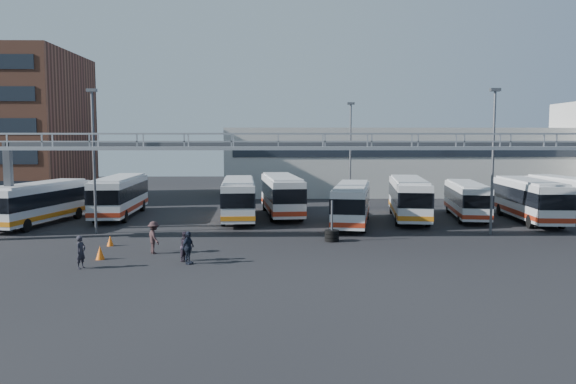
{
  "coord_description": "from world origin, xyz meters",
  "views": [
    {
      "loc": [
        -3.14,
        -31.85,
        6.68
      ],
      "look_at": [
        -2.34,
        6.0,
        3.13
      ],
      "focal_mm": 35.0,
      "sensor_mm": 36.0,
      "label": 1
    }
  ],
  "objects_px": {
    "bus_8": "(529,198)",
    "cone_left": "(100,253)",
    "bus_6": "(409,197)",
    "pedestrian_d": "(188,248)",
    "bus_1": "(120,195)",
    "pedestrian_c": "(154,237)",
    "bus_0": "(40,202)",
    "bus_7": "(466,199)",
    "light_pole_mid": "(493,153)",
    "light_pole_back": "(350,149)",
    "bus_3": "(239,197)",
    "bus_4": "(282,194)",
    "bus_5": "(352,203)",
    "pedestrian_a": "(81,252)",
    "bus_9": "(570,194)",
    "light_pole_left": "(94,153)",
    "cone_right": "(110,241)",
    "tire_stack": "(332,234)",
    "pedestrian_b": "(186,246)"
  },
  "relations": [
    {
      "from": "bus_6",
      "to": "pedestrian_d",
      "type": "height_order",
      "value": "bus_6"
    },
    {
      "from": "bus_8",
      "to": "cone_left",
      "type": "xyz_separation_m",
      "value": [
        -30.43,
        -13.86,
        -1.52
      ]
    },
    {
      "from": "bus_0",
      "to": "bus_8",
      "type": "distance_m",
      "value": 39.11
    },
    {
      "from": "bus_9",
      "to": "pedestrian_b",
      "type": "height_order",
      "value": "bus_9"
    },
    {
      "from": "light_pole_mid",
      "to": "light_pole_back",
      "type": "bearing_deg",
      "value": 118.07
    },
    {
      "from": "bus_3",
      "to": "bus_6",
      "type": "relative_size",
      "value": 0.97
    },
    {
      "from": "light_pole_mid",
      "to": "bus_1",
      "type": "distance_m",
      "value": 30.5
    },
    {
      "from": "bus_5",
      "to": "light_pole_back",
      "type": "bearing_deg",
      "value": 94.17
    },
    {
      "from": "bus_0",
      "to": "pedestrian_d",
      "type": "xyz_separation_m",
      "value": [
        13.78,
        -14.29,
        -0.95
      ]
    },
    {
      "from": "light_pole_back",
      "to": "bus_9",
      "type": "height_order",
      "value": "light_pole_back"
    },
    {
      "from": "bus_8",
      "to": "bus_9",
      "type": "bearing_deg",
      "value": 39.81
    },
    {
      "from": "bus_0",
      "to": "cone_right",
      "type": "bearing_deg",
      "value": -37.27
    },
    {
      "from": "light_pole_back",
      "to": "bus_4",
      "type": "bearing_deg",
      "value": -143.86
    },
    {
      "from": "light_pole_mid",
      "to": "cone_left",
      "type": "height_order",
      "value": "light_pole_mid"
    },
    {
      "from": "bus_0",
      "to": "pedestrian_d",
      "type": "relative_size",
      "value": 6.3
    },
    {
      "from": "bus_9",
      "to": "pedestrian_c",
      "type": "xyz_separation_m",
      "value": [
        -33.11,
        -16.05,
        -0.89
      ]
    },
    {
      "from": "bus_6",
      "to": "bus_3",
      "type": "bearing_deg",
      "value": -173.22
    },
    {
      "from": "light_pole_mid",
      "to": "bus_6",
      "type": "relative_size",
      "value": 0.88
    },
    {
      "from": "bus_1",
      "to": "pedestrian_c",
      "type": "xyz_separation_m",
      "value": [
        6.34,
        -15.94,
        -0.98
      ]
    },
    {
      "from": "bus_7",
      "to": "pedestrian_a",
      "type": "bearing_deg",
      "value": -136.6
    },
    {
      "from": "light_pole_left",
      "to": "bus_1",
      "type": "bearing_deg",
      "value": 94.34
    },
    {
      "from": "bus_4",
      "to": "bus_8",
      "type": "bearing_deg",
      "value": -17.29
    },
    {
      "from": "pedestrian_a",
      "to": "bus_7",
      "type": "bearing_deg",
      "value": -36.36
    },
    {
      "from": "bus_4",
      "to": "bus_5",
      "type": "distance_m",
      "value": 7.94
    },
    {
      "from": "bus_4",
      "to": "pedestrian_a",
      "type": "height_order",
      "value": "bus_4"
    },
    {
      "from": "bus_8",
      "to": "pedestrian_a",
      "type": "relative_size",
      "value": 6.68
    },
    {
      "from": "bus_7",
      "to": "cone_right",
      "type": "height_order",
      "value": "bus_7"
    },
    {
      "from": "bus_9",
      "to": "pedestrian_a",
      "type": "relative_size",
      "value": 6.49
    },
    {
      "from": "bus_9",
      "to": "bus_8",
      "type": "bearing_deg",
      "value": -150.48
    },
    {
      "from": "bus_1",
      "to": "cone_right",
      "type": "relative_size",
      "value": 17.57
    },
    {
      "from": "bus_6",
      "to": "pedestrian_c",
      "type": "relative_size",
      "value": 6.09
    },
    {
      "from": "light_pole_left",
      "to": "cone_right",
      "type": "relative_size",
      "value": 15.49
    },
    {
      "from": "cone_right",
      "to": "tire_stack",
      "type": "xyz_separation_m",
      "value": [
        14.11,
        1.3,
        0.13
      ]
    },
    {
      "from": "pedestrian_d",
      "to": "bus_1",
      "type": "bearing_deg",
      "value": 48.2
    },
    {
      "from": "bus_3",
      "to": "pedestrian_b",
      "type": "relative_size",
      "value": 6.86
    },
    {
      "from": "bus_5",
      "to": "pedestrian_a",
      "type": "height_order",
      "value": "bus_5"
    },
    {
      "from": "light_pole_back",
      "to": "tire_stack",
      "type": "distance_m",
      "value": 18.61
    },
    {
      "from": "bus_0",
      "to": "light_pole_left",
      "type": "bearing_deg",
      "value": -25.75
    },
    {
      "from": "pedestrian_d",
      "to": "light_pole_mid",
      "type": "bearing_deg",
      "value": -42.31
    },
    {
      "from": "bus_5",
      "to": "tire_stack",
      "type": "height_order",
      "value": "bus_5"
    },
    {
      "from": "bus_0",
      "to": "bus_5",
      "type": "relative_size",
      "value": 1.02
    },
    {
      "from": "bus_1",
      "to": "pedestrian_c",
      "type": "height_order",
      "value": "bus_1"
    },
    {
      "from": "bus_3",
      "to": "bus_4",
      "type": "xyz_separation_m",
      "value": [
        3.61,
        2.44,
        0.07
      ]
    },
    {
      "from": "light_pole_back",
      "to": "pedestrian_c",
      "type": "height_order",
      "value": "light_pole_back"
    },
    {
      "from": "bus_0",
      "to": "bus_7",
      "type": "relative_size",
      "value": 1.09
    },
    {
      "from": "cone_right",
      "to": "cone_left",
      "type": "bearing_deg",
      "value": -81.29
    },
    {
      "from": "bus_0",
      "to": "cone_left",
      "type": "relative_size",
      "value": 14.56
    },
    {
      "from": "bus_4",
      "to": "pedestrian_d",
      "type": "relative_size",
      "value": 6.65
    },
    {
      "from": "bus_0",
      "to": "bus_9",
      "type": "relative_size",
      "value": 1.0
    },
    {
      "from": "light_pole_left",
      "to": "tire_stack",
      "type": "distance_m",
      "value": 17.68
    }
  ]
}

